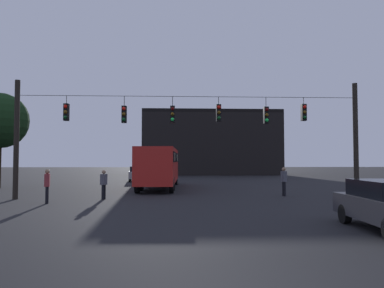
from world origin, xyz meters
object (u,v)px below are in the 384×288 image
at_px(car_far_left, 138,173).
at_px(pedestrian_crossing_right, 47,184).
at_px(pedestrian_crossing_left, 284,180).
at_px(pedestrian_crossing_center, 104,183).
at_px(tree_left_silhouette, 0,121).
at_px(city_bus, 160,164).

bearing_deg(car_far_left, pedestrian_crossing_right, -97.48).
bearing_deg(pedestrian_crossing_left, pedestrian_crossing_center, -172.82).
relative_size(pedestrian_crossing_right, tree_left_silhouette, 0.23).
xyz_separation_m(city_bus, pedestrian_crossing_right, (-5.09, -9.59, -0.91)).
height_order(city_bus, pedestrian_crossing_right, city_bus).
distance_m(city_bus, pedestrian_crossing_center, 8.22).
bearing_deg(city_bus, tree_left_silhouette, 177.06).
height_order(city_bus, car_far_left, city_bus).
height_order(pedestrian_crossing_center, tree_left_silhouette, tree_left_silhouette).
xyz_separation_m(pedestrian_crossing_right, tree_left_silhouette, (-7.22, 10.23, 4.22)).
relative_size(pedestrian_crossing_center, tree_left_silhouette, 0.22).
bearing_deg(pedestrian_crossing_left, car_far_left, 123.01).
height_order(pedestrian_crossing_left, tree_left_silhouette, tree_left_silhouette).
relative_size(pedestrian_crossing_left, pedestrian_crossing_right, 1.01).
bearing_deg(city_bus, pedestrian_crossing_right, -117.96).
height_order(pedestrian_crossing_center, pedestrian_crossing_right, pedestrian_crossing_right).
bearing_deg(pedestrian_crossing_left, city_bus, 140.25).
distance_m(city_bus, pedestrian_crossing_right, 10.90).
height_order(car_far_left, pedestrian_crossing_right, pedestrian_crossing_right).
bearing_deg(pedestrian_crossing_right, tree_left_silhouette, 125.21).
xyz_separation_m(city_bus, pedestrian_crossing_left, (7.69, -6.40, -0.89)).
bearing_deg(car_far_left, pedestrian_crossing_center, -90.35).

